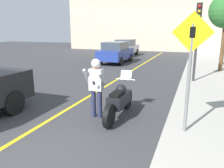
# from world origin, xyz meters

# --- Properties ---
(ground_plane) EXTENTS (80.00, 80.00, 0.00)m
(ground_plane) POSITION_xyz_m (0.00, 0.00, 0.00)
(ground_plane) COLOR #38383A
(road_center_line) EXTENTS (0.12, 36.00, 0.01)m
(road_center_line) POSITION_xyz_m (-0.60, 6.00, 0.00)
(road_center_line) COLOR yellow
(road_center_line) RESTS_ON ground
(building_backdrop) EXTENTS (28.00, 1.20, 7.23)m
(building_backdrop) POSITION_xyz_m (0.00, 26.00, 3.62)
(building_backdrop) COLOR beige
(building_backdrop) RESTS_ON ground
(motorcycle) EXTENTS (0.62, 2.29, 1.31)m
(motorcycle) POSITION_xyz_m (1.20, 3.12, 0.51)
(motorcycle) COLOR black
(motorcycle) RESTS_ON ground
(person_biker) EXTENTS (0.59, 0.48, 1.75)m
(person_biker) POSITION_xyz_m (0.58, 2.83, 1.08)
(person_biker) COLOR #282D4C
(person_biker) RESTS_ON ground
(crossing_sign) EXTENTS (0.91, 0.08, 2.83)m
(crossing_sign) POSITION_xyz_m (3.10, 2.55, 1.81)
(crossing_sign) COLOR slate
(crossing_sign) RESTS_ON sidewalk_curb
(traffic_light) EXTENTS (0.26, 0.30, 3.66)m
(traffic_light) POSITION_xyz_m (3.19, 8.55, 2.66)
(traffic_light) COLOR #2D2D30
(traffic_light) RESTS_ON sidewalk_curb
(parked_car_blue) EXTENTS (1.88, 4.20, 1.68)m
(parked_car_blue) POSITION_xyz_m (-2.83, 13.89, 0.86)
(parked_car_blue) COLOR black
(parked_car_blue) RESTS_ON ground
(parked_car_silver) EXTENTS (1.88, 4.20, 1.68)m
(parked_car_silver) POSITION_xyz_m (-3.66, 19.14, 0.86)
(parked_car_silver) COLOR black
(parked_car_silver) RESTS_ON ground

